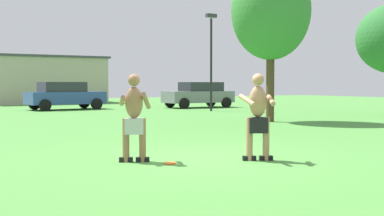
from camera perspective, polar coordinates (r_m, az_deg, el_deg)
The scene contains 9 objects.
ground_plane at distance 9.98m, azimuth 1.59°, elevation -5.76°, with size 80.00×80.00×0.00m, color #4C8E3D.
player_near at distance 9.44m, azimuth -6.68°, elevation -0.91°, with size 0.74×0.73×1.67m.
player_in_black at distance 9.63m, azimuth 7.60°, elevation -0.78°, with size 0.69×0.77×1.68m.
frisbee at distance 9.25m, azimuth -2.56°, elevation -6.37°, with size 0.24×0.24×0.03m, color orange.
car_gray_mid_lot at distance 30.78m, azimuth 0.80°, elevation 1.59°, with size 4.30×2.02×1.58m.
car_blue_far_end at distance 29.22m, azimuth -14.45°, elevation 1.43°, with size 4.45×2.35×1.58m.
lamp_post at distance 26.87m, azimuth 2.22°, elevation 6.58°, with size 0.60×0.24×5.24m.
outbuilding_behind_lot at distance 39.71m, azimuth -17.16°, elevation 3.13°, with size 9.33×5.98×3.55m.
tree_right_field at distance 19.74m, azimuth 9.05°, elevation 10.94°, with size 3.07×3.07×6.21m.
Camera 1 is at (-5.21, -8.38, 1.49)m, focal length 46.34 mm.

